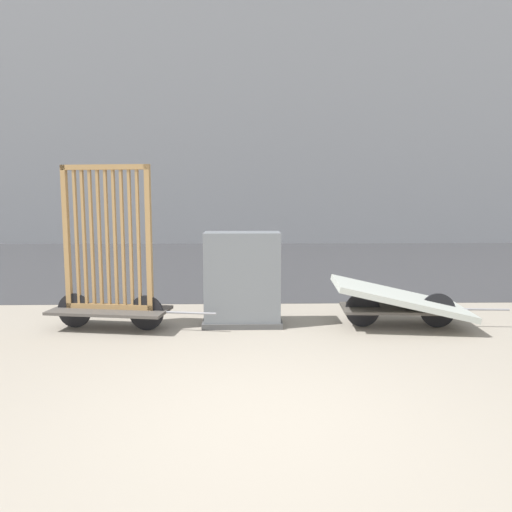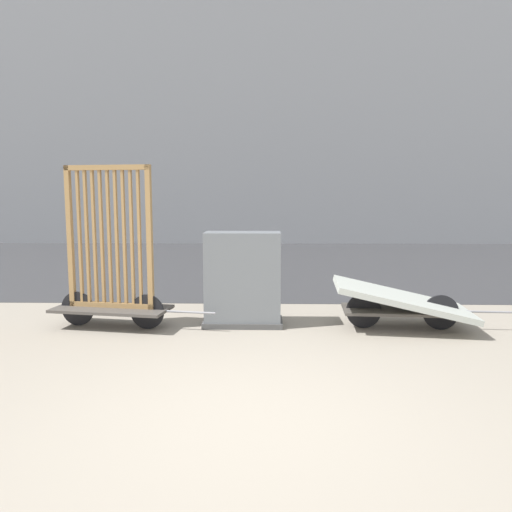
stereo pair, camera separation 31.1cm
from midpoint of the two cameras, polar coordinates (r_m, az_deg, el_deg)
ground_plane at (r=4.36m, az=1.29°, el=-18.29°), size 60.00×60.00×0.00m
road_strip at (r=13.74m, az=1.26°, el=-0.71°), size 56.00×10.48×0.01m
building_facade at (r=21.31m, az=1.30°, el=18.95°), size 48.00×4.00×12.50m
bike_cart_with_bedframe at (r=7.20m, az=-15.07°, el=-1.90°), size 2.34×0.91×2.26m
bike_cart_with_mattress at (r=7.28m, az=17.58°, el=-5.04°), size 2.47×1.20×0.67m
utility_cabinet at (r=7.09m, az=-0.27°, el=-2.98°), size 1.13×0.55×1.34m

